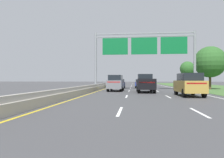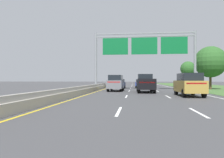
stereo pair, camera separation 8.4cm
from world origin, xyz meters
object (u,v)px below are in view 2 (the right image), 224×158
at_px(car_blue_centre_lane_sedan, 140,83).
at_px(car_navy_left_lane_sedan, 120,83).
at_px(overhead_sign_gantry, 144,48).
at_px(car_grey_left_lane_suv, 116,83).
at_px(pickup_truck_black, 145,83).
at_px(car_gold_right_lane_suv, 189,84).
at_px(roadside_tree_mid, 210,62).
at_px(roadside_tree_far, 188,69).

relative_size(car_blue_centre_lane_sedan, car_navy_left_lane_sedan, 0.99).
distance_m(overhead_sign_gantry, car_grey_left_lane_suv, 7.57).
bearing_deg(pickup_truck_black, overhead_sign_gantry, -2.38).
height_order(car_blue_centre_lane_sedan, car_grey_left_lane_suv, car_grey_left_lane_suv).
xyz_separation_m(car_blue_centre_lane_sedan, car_navy_left_lane_sedan, (-3.66, -2.12, 0.00)).
height_order(pickup_truck_black, car_gold_right_lane_suv, pickup_truck_black).
height_order(pickup_truck_black, car_navy_left_lane_sedan, pickup_truck_black).
bearing_deg(overhead_sign_gantry, car_blue_centre_lane_sedan, 92.55).
relative_size(car_blue_centre_lane_sedan, car_grey_left_lane_suv, 0.93).
bearing_deg(car_navy_left_lane_sedan, car_blue_centre_lane_sedan, -61.34).
bearing_deg(pickup_truck_black, roadside_tree_mid, -51.41).
height_order(overhead_sign_gantry, pickup_truck_black, overhead_sign_gantry).
distance_m(car_navy_left_lane_sedan, roadside_tree_far, 17.53).
relative_size(pickup_truck_black, car_navy_left_lane_sedan, 1.22).
relative_size(overhead_sign_gantry, car_gold_right_lane_suv, 3.19).
xyz_separation_m(overhead_sign_gantry, car_gold_right_lane_suv, (3.56, -11.80, -5.08)).
height_order(roadside_tree_mid, roadside_tree_far, roadside_tree_mid).
bearing_deg(car_gold_right_lane_suv, roadside_tree_far, -14.11).
xyz_separation_m(car_navy_left_lane_sedan, roadside_tree_mid, (14.31, -4.33, 3.43)).
xyz_separation_m(car_blue_centre_lane_sedan, car_gold_right_lane_suv, (3.95, -20.62, 0.28)).
distance_m(overhead_sign_gantry, car_gold_right_lane_suv, 13.33).
relative_size(overhead_sign_gantry, roadside_tree_mid, 2.25).
height_order(pickup_truck_black, car_blue_centre_lane_sedan, pickup_truck_black).
bearing_deg(car_navy_left_lane_sedan, car_grey_left_lane_suv, 179.39).
distance_m(car_grey_left_lane_suv, roadside_tree_far, 24.97).
distance_m(car_gold_right_lane_suv, roadside_tree_mid, 15.98).
bearing_deg(roadside_tree_mid, roadside_tree_far, 90.04).
height_order(overhead_sign_gantry, car_blue_centre_lane_sedan, overhead_sign_gantry).
height_order(car_gold_right_lane_suv, roadside_tree_far, roadside_tree_far).
distance_m(overhead_sign_gantry, pickup_truck_black, 8.09).
height_order(pickup_truck_black, roadside_tree_far, roadside_tree_far).
distance_m(pickup_truck_black, car_navy_left_lane_sedan, 13.54).
height_order(overhead_sign_gantry, roadside_tree_far, overhead_sign_gantry).
bearing_deg(car_grey_left_lane_suv, car_gold_right_lane_suv, -134.57).
xyz_separation_m(car_navy_left_lane_sedan, roadside_tree_far, (14.30, 9.66, 3.08)).
xyz_separation_m(car_grey_left_lane_suv, roadside_tree_far, (14.13, 20.40, 2.80)).
bearing_deg(car_blue_centre_lane_sedan, overhead_sign_gantry, -177.01).
height_order(car_gold_right_lane_suv, car_navy_left_lane_sedan, car_gold_right_lane_suv).
bearing_deg(roadside_tree_mid, pickup_truck_black, -140.30).
bearing_deg(pickup_truck_black, car_navy_left_lane_sedan, 15.68).
distance_m(car_blue_centre_lane_sedan, roadside_tree_far, 13.40).
xyz_separation_m(pickup_truck_black, car_navy_left_lane_sedan, (-3.91, 12.96, -0.26)).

